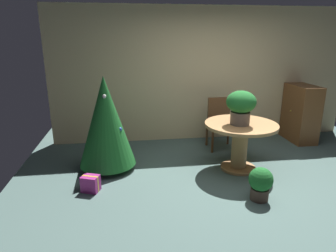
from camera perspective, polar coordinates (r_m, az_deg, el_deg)
The scene contains 9 objects.
ground_plane at distance 4.39m, azimuth 13.91°, elevation -11.29°, with size 6.60×6.60×0.00m, color #4C6660.
back_wall_panel at distance 6.02m, azimuth 7.00°, elevation 9.72°, with size 6.00×0.10×2.60m, color beige.
round_dining_table at distance 4.74m, azimuth 13.71°, elevation -2.18°, with size 1.11×1.11×0.76m.
flower_vase at distance 4.54m, azimuth 13.83°, elevation 3.94°, with size 0.44×0.44×0.51m.
wooden_chair_far at distance 5.64m, azimuth 9.99°, elevation 1.09°, with size 0.47×0.43×0.94m.
holiday_tree at distance 4.64m, azimuth -11.88°, elevation 0.88°, with size 0.88×0.88×1.48m.
gift_box_purple at distance 4.24m, azimuth -14.67°, elevation -10.68°, with size 0.27×0.24×0.23m.
wooden_cabinet at distance 6.49m, azimuth 24.15°, elevation 2.26°, with size 0.44×0.77×1.13m.
potted_plant at distance 4.04m, azimuth 17.37°, elevation -10.35°, with size 0.31×0.31×0.44m.
Camera 1 is at (-1.56, -3.56, 2.03)m, focal length 31.69 mm.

